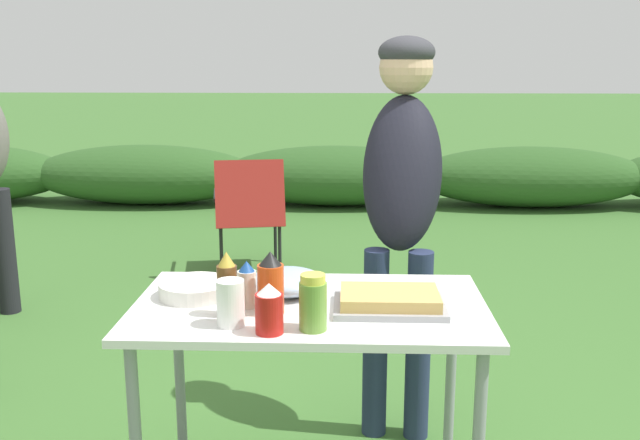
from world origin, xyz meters
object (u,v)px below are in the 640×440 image
object	(u,v)px
hot_sauce_bottle	(271,284)
mayo_bottle	(247,285)
beer_bottle	(227,285)
standing_person_with_beanie	(402,183)
camp_chair_green_behind_table	(249,210)
mixing_bowl	(287,282)
paper_cup_stack	(231,303)
relish_jar	(313,303)
plate_stack	(195,289)
food_tray	(389,301)
folding_table	(310,327)
ketchup_bottle	(269,309)

from	to	relation	value
hot_sauce_bottle	mayo_bottle	distance (m)	0.10
beer_bottle	standing_person_with_beanie	bearing A→B (deg)	53.25
mayo_bottle	camp_chair_green_behind_table	bearing A→B (deg)	97.73
mixing_bowl	paper_cup_stack	size ratio (longest dim) A/B	1.82
relish_jar	hot_sauce_bottle	world-z (taller)	hot_sauce_bottle
hot_sauce_bottle	camp_chair_green_behind_table	distance (m)	2.82
mixing_bowl	mayo_bottle	xyz separation A→B (m)	(-0.11, -0.14, 0.03)
paper_cup_stack	relish_jar	xyz separation A→B (m)	(0.24, -0.02, 0.01)
plate_stack	hot_sauce_bottle	xyz separation A→B (m)	(0.26, -0.15, 0.07)
beer_bottle	hot_sauce_bottle	bearing A→B (deg)	10.25
food_tray	hot_sauce_bottle	size ratio (longest dim) A/B	1.76
food_tray	camp_chair_green_behind_table	xyz separation A→B (m)	(-0.80, 2.72, -0.30)
folding_table	hot_sauce_bottle	xyz separation A→B (m)	(-0.11, -0.09, 0.17)
plate_stack	camp_chair_green_behind_table	distance (m)	2.64
paper_cup_stack	camp_chair_green_behind_table	xyz separation A→B (m)	(-0.34, 2.87, -0.34)
food_tray	paper_cup_stack	size ratio (longest dim) A/B	2.51
mixing_bowl	beer_bottle	bearing A→B (deg)	-126.69
mixing_bowl	ketchup_bottle	world-z (taller)	ketchup_bottle
mayo_bottle	food_tray	bearing A→B (deg)	-0.76
mixing_bowl	hot_sauce_bottle	world-z (taller)	hot_sauce_bottle
paper_cup_stack	relish_jar	bearing A→B (deg)	-5.52
mixing_bowl	beer_bottle	size ratio (longest dim) A/B	1.25
relish_jar	beer_bottle	bearing A→B (deg)	157.69
relish_jar	food_tray	bearing A→B (deg)	38.07
paper_cup_stack	camp_chair_green_behind_table	world-z (taller)	paper_cup_stack
food_tray	hot_sauce_bottle	xyz separation A→B (m)	(-0.36, -0.05, 0.07)
mayo_bottle	standing_person_with_beanie	bearing A→B (deg)	52.79
paper_cup_stack	mayo_bottle	size ratio (longest dim) A/B	0.92
food_tray	paper_cup_stack	xyz separation A→B (m)	(-0.46, -0.15, 0.04)
folding_table	mayo_bottle	xyz separation A→B (m)	(-0.19, -0.04, 0.15)
hot_sauce_bottle	plate_stack	bearing A→B (deg)	150.83
paper_cup_stack	beer_bottle	xyz separation A→B (m)	(-0.02, 0.08, 0.03)
folding_table	plate_stack	distance (m)	0.39
standing_person_with_beanie	plate_stack	bearing A→B (deg)	-133.00
mixing_bowl	relish_jar	bearing A→B (deg)	-72.65
ketchup_bottle	relish_jar	xyz separation A→B (m)	(0.12, 0.03, 0.01)
ketchup_bottle	camp_chair_green_behind_table	xyz separation A→B (m)	(-0.46, 2.92, -0.34)
ketchup_bottle	beer_bottle	distance (m)	0.20
folding_table	plate_stack	bearing A→B (deg)	171.41
hot_sauce_bottle	beer_bottle	size ratio (longest dim) A/B	0.98
relish_jar	standing_person_with_beanie	xyz separation A→B (m)	(0.31, 0.87, 0.19)
ketchup_bottle	mayo_bottle	size ratio (longest dim) A/B	0.99
ketchup_bottle	camp_chair_green_behind_table	bearing A→B (deg)	98.93
folding_table	ketchup_bottle	distance (m)	0.30
folding_table	relish_jar	bearing A→B (deg)	-84.80
beer_bottle	camp_chair_green_behind_table	distance (m)	2.83
standing_person_with_beanie	mixing_bowl	bearing A→B (deg)	-119.91
plate_stack	hot_sauce_bottle	size ratio (longest dim) A/B	1.20
plate_stack	food_tray	bearing A→B (deg)	-9.05
mixing_bowl	mayo_bottle	distance (m)	0.18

